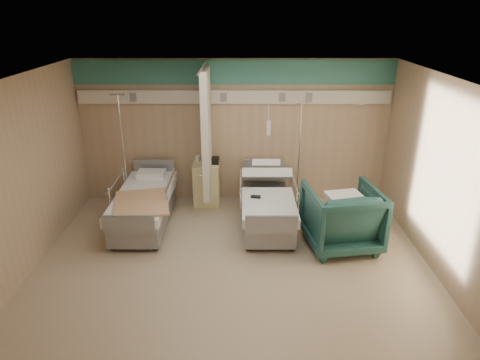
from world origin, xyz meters
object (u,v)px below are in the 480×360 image
object	(u,v)px
bedside_cabinet	(207,184)
visitor_armchair	(341,217)
bed_right	(267,209)
bed_left	(145,209)
iv_stand_left	(127,185)
iv_stand_right	(297,184)

from	to	relation	value
bedside_cabinet	visitor_armchair	xyz separation A→B (m)	(2.31, -1.61, 0.09)
bed_right	visitor_armchair	distance (m)	1.37
bed_left	iv_stand_left	world-z (taller)	iv_stand_left
bed_right	iv_stand_left	distance (m)	2.78
bed_left	iv_stand_right	xyz separation A→B (m)	(2.84, 0.90, 0.11)
bedside_cabinet	iv_stand_right	bearing A→B (deg)	0.11
bed_right	iv_stand_right	distance (m)	1.11
bed_right	bedside_cabinet	distance (m)	1.46
iv_stand_right	iv_stand_left	size ratio (longest dim) A/B	0.92
bedside_cabinet	iv_stand_right	xyz separation A→B (m)	(1.79, 0.00, -0.00)
iv_stand_left	bed_right	bearing A→B (deg)	-15.29
bed_left	visitor_armchair	distance (m)	3.44
bedside_cabinet	iv_stand_left	world-z (taller)	iv_stand_left
bed_right	iv_stand_right	xyz separation A→B (m)	(0.64, 0.90, 0.11)
bed_right	bed_left	distance (m)	2.20
bed_right	bed_left	xyz separation A→B (m)	(-2.20, 0.00, 0.00)
bedside_cabinet	iv_stand_right	distance (m)	1.79
bed_left	iv_stand_right	size ratio (longest dim) A/B	1.05
bed_right	iv_stand_left	size ratio (longest dim) A/B	0.96
bed_left	iv_stand_left	xyz separation A→B (m)	(-0.48, 0.73, 0.14)
iv_stand_right	iv_stand_left	distance (m)	3.33
bed_right	visitor_armchair	size ratio (longest dim) A/B	1.90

